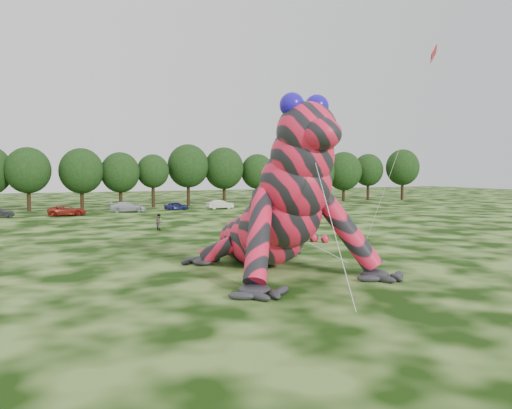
{
  "coord_description": "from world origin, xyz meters",
  "views": [
    {
      "loc": [
        -16.6,
        -24.29,
        6.15
      ],
      "look_at": [
        -4.13,
        3.86,
        4.0
      ],
      "focal_mm": 35.0,
      "sensor_mm": 36.0,
      "label": 1
    }
  ],
  "objects_px": {
    "tree_16": "(368,177)",
    "spectator_2": "(306,211)",
    "inflatable_gecko": "(260,185)",
    "tree_11": "(224,176)",
    "tree_17": "(402,175)",
    "tree_7": "(82,179)",
    "spectator_3": "(270,212)",
    "tree_9": "(153,181)",
    "car_2": "(67,211)",
    "tree_15": "(344,177)",
    "flying_kite": "(428,68)",
    "spectator_5": "(274,225)",
    "car_3": "(128,207)",
    "tree_14": "(319,177)",
    "car_5": "(220,204)",
    "tree_12": "(257,179)",
    "tree_10": "(188,175)",
    "tree_8": "(120,180)",
    "tree_13": "(294,176)",
    "tree_6": "(28,179)",
    "car_6": "(294,204)",
    "car_4": "(176,206)",
    "spectator_1": "(159,222)",
    "car_7": "(313,202)"
  },
  "relations": [
    {
      "from": "tree_16",
      "to": "spectator_2",
      "type": "relative_size",
      "value": 6.0
    },
    {
      "from": "inflatable_gecko",
      "to": "tree_11",
      "type": "xyz_separation_m",
      "value": [
        17.17,
        53.33,
        -0.15
      ]
    },
    {
      "from": "tree_11",
      "to": "tree_17",
      "type": "relative_size",
      "value": 0.98
    },
    {
      "from": "tree_7",
      "to": "spectator_3",
      "type": "distance_m",
      "value": 32.29
    },
    {
      "from": "tree_9",
      "to": "car_2",
      "type": "xyz_separation_m",
      "value": [
        -13.89,
        -10.64,
        -3.65
      ]
    },
    {
      "from": "tree_15",
      "to": "spectator_3",
      "type": "bearing_deg",
      "value": -137.63
    },
    {
      "from": "flying_kite",
      "to": "spectator_5",
      "type": "relative_size",
      "value": 9.05
    },
    {
      "from": "car_3",
      "to": "tree_14",
      "type": "bearing_deg",
      "value": -67.09
    },
    {
      "from": "tree_9",
      "to": "car_3",
      "type": "xyz_separation_m",
      "value": [
        -5.46,
        -7.87,
        -3.59
      ]
    },
    {
      "from": "tree_17",
      "to": "car_5",
      "type": "xyz_separation_m",
      "value": [
        -42.03,
        -7.03,
        -4.45
      ]
    },
    {
      "from": "inflatable_gecko",
      "to": "tree_12",
      "type": "xyz_separation_m",
      "value": [
        23.4,
        52.88,
        -0.69
      ]
    },
    {
      "from": "tree_10",
      "to": "spectator_3",
      "type": "height_order",
      "value": "tree_10"
    },
    {
      "from": "car_5",
      "to": "tree_8",
      "type": "bearing_deg",
      "value": 58.08
    },
    {
      "from": "inflatable_gecko",
      "to": "tree_13",
      "type": "height_order",
      "value": "inflatable_gecko"
    },
    {
      "from": "tree_10",
      "to": "tree_7",
      "type": "bearing_deg",
      "value": -174.2
    },
    {
      "from": "tree_17",
      "to": "spectator_5",
      "type": "xyz_separation_m",
      "value": [
        -47.9,
        -38.57,
        -4.26
      ]
    },
    {
      "from": "tree_15",
      "to": "tree_7",
      "type": "bearing_deg",
      "value": -178.86
    },
    {
      "from": "tree_9",
      "to": "tree_8",
      "type": "bearing_deg",
      "value": -176.11
    },
    {
      "from": "tree_10",
      "to": "car_3",
      "type": "xyz_separation_m",
      "value": [
        -11.79,
        -9.1,
        -4.5
      ]
    },
    {
      "from": "tree_8",
      "to": "car_2",
      "type": "distance_m",
      "value": 13.93
    },
    {
      "from": "tree_11",
      "to": "spectator_3",
      "type": "distance_m",
      "value": 26.79
    },
    {
      "from": "tree_14",
      "to": "car_3",
      "type": "xyz_separation_m",
      "value": [
        -37.85,
        -9.25,
        -3.95
      ]
    },
    {
      "from": "tree_7",
      "to": "tree_16",
      "type": "bearing_deg",
      "value": 2.65
    },
    {
      "from": "tree_14",
      "to": "spectator_3",
      "type": "relative_size",
      "value": 5.15
    },
    {
      "from": "inflatable_gecko",
      "to": "spectator_5",
      "type": "relative_size",
      "value": 11.65
    },
    {
      "from": "tree_6",
      "to": "tree_9",
      "type": "bearing_deg",
      "value": 2.03
    },
    {
      "from": "flying_kite",
      "to": "tree_15",
      "type": "relative_size",
      "value": 1.67
    },
    {
      "from": "car_5",
      "to": "car_6",
      "type": "xyz_separation_m",
      "value": [
        11.56,
        -3.22,
        0.0
      ]
    },
    {
      "from": "tree_12",
      "to": "car_4",
      "type": "xyz_separation_m",
      "value": [
        -17.02,
        -7.79,
        -3.86
      ]
    },
    {
      "from": "tree_10",
      "to": "tree_9",
      "type": "bearing_deg",
      "value": -168.98
    },
    {
      "from": "tree_10",
      "to": "inflatable_gecko",
      "type": "bearing_deg",
      "value": -101.35
    },
    {
      "from": "car_3",
      "to": "car_5",
      "type": "bearing_deg",
      "value": -80.2
    },
    {
      "from": "tree_16",
      "to": "tree_17",
      "type": "bearing_deg",
      "value": -22.63
    },
    {
      "from": "tree_7",
      "to": "spectator_2",
      "type": "distance_m",
      "value": 35.87
    },
    {
      "from": "spectator_2",
      "to": "spectator_3",
      "type": "distance_m",
      "value": 5.23
    },
    {
      "from": "tree_6",
      "to": "tree_13",
      "type": "distance_m",
      "value": 44.69
    },
    {
      "from": "car_6",
      "to": "tree_11",
      "type": "bearing_deg",
      "value": 41.17
    },
    {
      "from": "tree_9",
      "to": "tree_15",
      "type": "xyz_separation_m",
      "value": [
        37.41,
        0.43,
        0.48
      ]
    },
    {
      "from": "car_2",
      "to": "spectator_1",
      "type": "bearing_deg",
      "value": -155.59
    },
    {
      "from": "flying_kite",
      "to": "car_6",
      "type": "relative_size",
      "value": 3.18
    },
    {
      "from": "inflatable_gecko",
      "to": "spectator_1",
      "type": "relative_size",
      "value": 12.44
    },
    {
      "from": "tree_12",
      "to": "car_7",
      "type": "relative_size",
      "value": 1.87
    },
    {
      "from": "spectator_2",
      "to": "tree_9",
      "type": "bearing_deg",
      "value": -28.82
    },
    {
      "from": "inflatable_gecko",
      "to": "tree_12",
      "type": "distance_m",
      "value": 57.83
    },
    {
      "from": "inflatable_gecko",
      "to": "tree_17",
      "type": "height_order",
      "value": "inflatable_gecko"
    },
    {
      "from": "tree_14",
      "to": "spectator_2",
      "type": "height_order",
      "value": "tree_14"
    },
    {
      "from": "spectator_2",
      "to": "tree_13",
      "type": "bearing_deg",
      "value": -83.13
    },
    {
      "from": "inflatable_gecko",
      "to": "flying_kite",
      "type": "relative_size",
      "value": 1.29
    },
    {
      "from": "car_7",
      "to": "tree_12",
      "type": "bearing_deg",
      "value": 28.75
    },
    {
      "from": "car_6",
      "to": "tree_17",
      "type": "bearing_deg",
      "value": -63.35
    }
  ]
}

